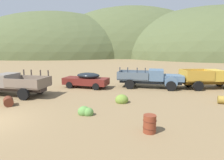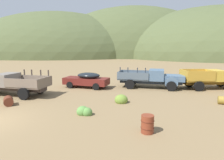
# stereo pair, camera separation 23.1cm
# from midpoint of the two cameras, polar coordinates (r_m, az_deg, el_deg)

# --- Properties ---
(hill_distant) EXTENTS (83.41, 63.25, 39.92)m
(hill_distant) POSITION_cam_midpoint_polar(r_m,az_deg,el_deg) (96.79, -15.44, 6.76)
(hill_distant) COLOR #4C5633
(hill_distant) RESTS_ON ground
(hill_far_left) EXTENTS (82.56, 52.78, 45.69)m
(hill_far_left) POSITION_cam_midpoint_polar(r_m,az_deg,el_deg) (95.36, 6.47, 7.00)
(hill_far_left) COLOR #4C5633
(hill_far_left) RESTS_ON ground
(hill_center) EXTENTS (89.16, 84.63, 42.61)m
(hill_center) POSITION_cam_midpoint_polar(r_m,az_deg,el_deg) (100.99, 27.12, 6.16)
(hill_center) COLOR #4C5633
(hill_center) RESTS_ON ground
(truck_primer_gray) EXTENTS (6.58, 3.36, 2.16)m
(truck_primer_gray) POSITION_cam_midpoint_polar(r_m,az_deg,el_deg) (19.06, -27.77, -0.92)
(truck_primer_gray) COLOR #3D322D
(truck_primer_gray) RESTS_ON ground
(car_oxblood) EXTENTS (5.13, 2.95, 1.57)m
(car_oxblood) POSITION_cam_midpoint_polar(r_m,az_deg,el_deg) (20.30, -7.58, 0.10)
(car_oxblood) COLOR maroon
(car_oxblood) RESTS_ON ground
(truck_chalk_blue) EXTENTS (6.81, 3.59, 2.16)m
(truck_chalk_blue) POSITION_cam_midpoint_polar(r_m,az_deg,el_deg) (20.31, 12.84, 0.50)
(truck_chalk_blue) COLOR #262D39
(truck_chalk_blue) RESTS_ON ground
(truck_faded_yellow) EXTENTS (5.77, 2.71, 1.91)m
(truck_faded_yellow) POSITION_cam_midpoint_polar(r_m,az_deg,el_deg) (22.04, 27.97, 0.32)
(truck_faded_yellow) COLOR brown
(truck_faded_yellow) RESTS_ON ground
(oil_drum_tipped) EXTENTS (1.00, 1.09, 0.64)m
(oil_drum_tipped) POSITION_cam_midpoint_polar(r_m,az_deg,el_deg) (15.82, -27.69, -5.46)
(oil_drum_tipped) COLOR #5B2819
(oil_drum_tipped) RESTS_ON ground
(oil_drum_foreground) EXTENTS (0.66, 0.66, 0.89)m
(oil_drum_foreground) POSITION_cam_midpoint_polar(r_m,az_deg,el_deg) (9.84, 11.01, -12.54)
(oil_drum_foreground) COLOR brown
(oil_drum_foreground) RESTS_ON ground
(bush_between_trucks) EXTENTS (0.99, 0.75, 0.68)m
(bush_between_trucks) POSITION_cam_midpoint_polar(r_m,az_deg,el_deg) (12.28, -7.36, -9.26)
(bush_between_trucks) COLOR #5B8E42
(bush_between_trucks) RESTS_ON ground
(bush_front_left) EXTENTS (0.99, 0.89, 0.81)m
(bush_front_left) POSITION_cam_midpoint_polar(r_m,az_deg,el_deg) (14.73, 3.25, -5.84)
(bush_front_left) COLOR olive
(bush_front_left) RESTS_ON ground
(bush_near_barrel) EXTENTS (1.14, 1.21, 1.14)m
(bush_near_barrel) POSITION_cam_midpoint_polar(r_m,az_deg,el_deg) (25.33, -25.91, -0.16)
(bush_near_barrel) COLOR olive
(bush_near_barrel) RESTS_ON ground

